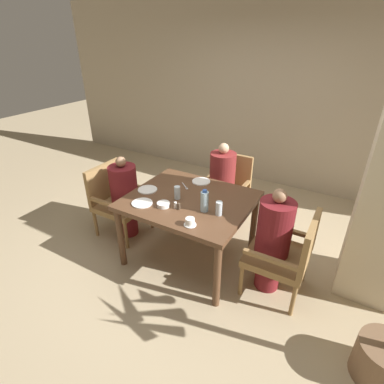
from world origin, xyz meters
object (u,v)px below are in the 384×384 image
object	(u,v)px
glass_tall_mid	(219,208)
diner_in_left_chair	(125,196)
plate_main_left	(148,190)
plate_dessert_center	(201,181)
bowl_small	(163,205)
chair_left_side	(116,198)
chair_far_side	(226,187)
diner_in_far_chair	(222,184)
chair_right_side	(287,253)
water_bottle	(204,201)
glass_tall_near	(177,193)
diner_in_right_chair	(273,240)
teacup_with_saucer	(190,222)
plate_main_right	(142,203)

from	to	relation	value
glass_tall_mid	diner_in_left_chair	bearing A→B (deg)	174.22
plate_main_left	plate_dessert_center	distance (m)	0.62
bowl_small	glass_tall_mid	world-z (taller)	glass_tall_mid
chair_left_side	diner_in_left_chair	world-z (taller)	diner_in_left_chair
chair_far_side	diner_in_far_chair	world-z (taller)	diner_in_far_chair
chair_right_side	diner_in_left_chair	bearing A→B (deg)	180.00
chair_far_side	diner_in_far_chair	xyz separation A→B (m)	(-0.00, -0.14, 0.10)
plate_main_left	water_bottle	xyz separation A→B (m)	(0.73, -0.07, 0.10)
chair_left_side	glass_tall_near	bearing A→B (deg)	-3.80
chair_far_side	diner_in_right_chair	distance (m)	1.32
chair_left_side	plate_dessert_center	world-z (taller)	chair_left_side
chair_far_side	water_bottle	world-z (taller)	water_bottle
chair_right_side	plate_dessert_center	distance (m)	1.23
bowl_small	water_bottle	size ratio (longest dim) A/B	0.56
teacup_with_saucer	chair_far_side	bearing A→B (deg)	100.34
chair_right_side	glass_tall_mid	size ratio (longest dim) A/B	6.34
chair_far_side	diner_in_right_chair	size ratio (longest dim) A/B	0.79
diner_in_far_chair	plate_main_right	bearing A→B (deg)	-107.36
chair_far_side	plate_dessert_center	xyz separation A→B (m)	(-0.08, -0.56, 0.29)
chair_left_side	plate_main_left	world-z (taller)	chair_left_side
chair_far_side	plate_main_right	size ratio (longest dim) A/B	4.16
chair_left_side	chair_right_side	world-z (taller)	same
plate_dessert_center	water_bottle	distance (m)	0.64
plate_main_left	bowl_small	bearing A→B (deg)	-29.53
chair_far_side	bowl_small	size ratio (longest dim) A/B	6.85
glass_tall_mid	plate_main_right	bearing A→B (deg)	-165.35
chair_far_side	glass_tall_near	distance (m)	1.08
plate_main_right	plate_main_left	bearing A→B (deg)	116.67
chair_left_side	teacup_with_saucer	size ratio (longest dim) A/B	7.67
chair_left_side	plate_main_right	distance (m)	0.81
plate_dessert_center	glass_tall_near	size ratio (longest dim) A/B	1.52
plate_main_left	teacup_with_saucer	distance (m)	0.81
plate_main_right	water_bottle	xyz separation A→B (m)	(0.60, 0.19, 0.10)
water_bottle	diner_in_left_chair	bearing A→B (deg)	173.24
chair_left_side	glass_tall_near	distance (m)	1.00
diner_in_far_chair	plate_dessert_center	distance (m)	0.46
chair_left_side	plate_main_right	world-z (taller)	chair_left_side
chair_left_side	water_bottle	bearing A→B (deg)	-6.01
plate_dessert_center	glass_tall_mid	size ratio (longest dim) A/B	1.52
diner_in_left_chair	diner_in_far_chair	size ratio (longest dim) A/B	0.93
bowl_small	chair_far_side	bearing A→B (deg)	83.41
diner_in_far_chair	teacup_with_saucer	world-z (taller)	diner_in_far_chair
bowl_small	diner_in_far_chair	bearing A→B (deg)	82.54
chair_left_side	teacup_with_saucer	bearing A→B (deg)	-17.78
chair_left_side	diner_in_far_chair	world-z (taller)	diner_in_far_chair
water_bottle	chair_left_side	bearing A→B (deg)	173.99
plate_main_right	diner_in_right_chair	bearing A→B (deg)	14.63
chair_far_side	plate_main_right	distance (m)	1.37
plate_dessert_center	chair_far_side	bearing A→B (deg)	81.87
bowl_small	glass_tall_near	size ratio (longest dim) A/B	0.93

